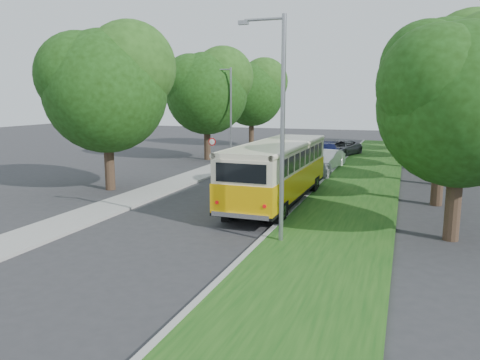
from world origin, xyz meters
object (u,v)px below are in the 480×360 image
(car_white, at_px, (327,160))
(car_grey, at_px, (340,148))
(lamppost_far, at_px, (230,112))
(car_blue, at_px, (328,151))
(vintage_bus, at_px, (277,173))
(car_silver, at_px, (307,171))
(lamppost_near, at_px, (280,123))

(car_white, xyz_separation_m, car_grey, (-0.16, 8.33, 0.00))
(lamppost_far, relative_size, car_blue, 1.61)
(car_white, bearing_deg, vintage_bus, -83.14)
(car_silver, bearing_deg, car_white, 103.51)
(car_blue, bearing_deg, lamppost_near, -96.24)
(lamppost_near, xyz_separation_m, car_grey, (-1.37, 26.87, -3.66))
(car_silver, distance_m, car_grey, 14.17)
(lamppost_near, distance_m, vintage_bus, 6.94)
(lamppost_near, bearing_deg, car_grey, 92.91)
(vintage_bus, bearing_deg, car_silver, 89.46)
(lamppost_near, distance_m, car_white, 18.94)
(car_silver, relative_size, car_white, 0.97)
(car_silver, relative_size, car_grey, 0.82)
(lamppost_far, xyz_separation_m, vintage_bus, (7.21, -12.38, -2.55))
(car_silver, distance_m, car_blue, 11.71)
(lamppost_near, height_order, car_blue, lamppost_near)
(lamppost_near, relative_size, car_silver, 1.92)
(car_grey, bearing_deg, vintage_bus, -72.92)
(car_white, distance_m, car_blue, 5.92)
(vintage_bus, distance_m, car_blue, 18.31)
(lamppost_near, xyz_separation_m, lamppost_far, (-8.91, 18.50, -0.25))
(car_white, bearing_deg, car_blue, 107.90)
(lamppost_far, bearing_deg, lamppost_near, -64.29)
(lamppost_near, xyz_separation_m, vintage_bus, (-1.69, 6.12, -2.80))
(car_grey, bearing_deg, car_blue, -88.82)
(lamppost_near, relative_size, car_white, 1.87)
(car_white, height_order, car_blue, car_white)
(vintage_bus, bearing_deg, car_grey, 90.10)
(car_grey, bearing_deg, lamppost_near, -69.11)
(lamppost_far, height_order, car_white, lamppost_far)
(car_white, bearing_deg, car_silver, -83.92)
(lamppost_far, height_order, car_blue, lamppost_far)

